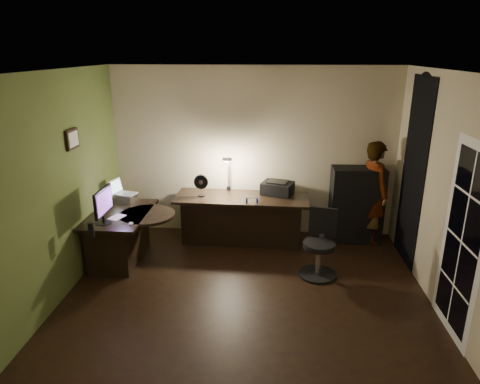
# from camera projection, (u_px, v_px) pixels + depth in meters

# --- Properties ---
(floor) EXTENTS (4.50, 4.00, 0.01)m
(floor) POSITION_uv_depth(u_px,v_px,m) (246.00, 295.00, 5.36)
(floor) COLOR black
(floor) RESTS_ON ground
(ceiling) EXTENTS (4.50, 4.00, 0.01)m
(ceiling) POSITION_uv_depth(u_px,v_px,m) (247.00, 70.00, 4.50)
(ceiling) COLOR silver
(ceiling) RESTS_ON floor
(wall_back) EXTENTS (4.50, 0.01, 2.70)m
(wall_back) POSITION_uv_depth(u_px,v_px,m) (254.00, 153.00, 6.83)
(wall_back) COLOR #BDB18E
(wall_back) RESTS_ON floor
(wall_front) EXTENTS (4.50, 0.01, 2.70)m
(wall_front) POSITION_uv_depth(u_px,v_px,m) (231.00, 281.00, 3.03)
(wall_front) COLOR #BDB18E
(wall_front) RESTS_ON floor
(wall_left) EXTENTS (0.01, 4.00, 2.70)m
(wall_left) POSITION_uv_depth(u_px,v_px,m) (58.00, 188.00, 5.08)
(wall_left) COLOR #BDB18E
(wall_left) RESTS_ON floor
(wall_right) EXTENTS (0.01, 4.00, 2.70)m
(wall_right) POSITION_uv_depth(u_px,v_px,m) (447.00, 197.00, 4.78)
(wall_right) COLOR #BDB18E
(wall_right) RESTS_ON floor
(green_wall_overlay) EXTENTS (0.00, 4.00, 2.70)m
(green_wall_overlay) POSITION_uv_depth(u_px,v_px,m) (59.00, 188.00, 5.08)
(green_wall_overlay) COLOR #4F622C
(green_wall_overlay) RESTS_ON floor
(arched_doorway) EXTENTS (0.01, 0.90, 2.60)m
(arched_doorway) POSITION_uv_depth(u_px,v_px,m) (413.00, 173.00, 5.88)
(arched_doorway) COLOR black
(arched_doorway) RESTS_ON floor
(french_door) EXTENTS (0.02, 0.92, 2.10)m
(french_door) POSITION_uv_depth(u_px,v_px,m) (462.00, 242.00, 4.35)
(french_door) COLOR white
(french_door) RESTS_ON floor
(framed_picture) EXTENTS (0.04, 0.30, 0.25)m
(framed_picture) POSITION_uv_depth(u_px,v_px,m) (72.00, 139.00, 5.35)
(framed_picture) COLOR black
(framed_picture) RESTS_ON wall_left
(desk_left) EXTENTS (0.79, 1.27, 0.73)m
(desk_left) POSITION_uv_depth(u_px,v_px,m) (122.00, 237.00, 6.12)
(desk_left) COLOR black
(desk_left) RESTS_ON floor
(desk_right) EXTENTS (2.07, 0.79, 0.77)m
(desk_right) POSITION_uv_depth(u_px,v_px,m) (241.00, 220.00, 6.69)
(desk_right) COLOR black
(desk_right) RESTS_ON floor
(cabinet) EXTENTS (0.81, 0.41, 1.20)m
(cabinet) POSITION_uv_depth(u_px,v_px,m) (356.00, 205.00, 6.71)
(cabinet) COLOR black
(cabinet) RESTS_ON floor
(laptop_stand) EXTENTS (0.30, 0.27, 0.11)m
(laptop_stand) POSITION_uv_depth(u_px,v_px,m) (126.00, 198.00, 6.49)
(laptop_stand) COLOR silver
(laptop_stand) RESTS_ON desk_left
(laptop) EXTENTS (0.39, 0.37, 0.22)m
(laptop) POSITION_uv_depth(u_px,v_px,m) (125.00, 187.00, 6.43)
(laptop) COLOR silver
(laptop) RESTS_ON laptop_stand
(monitor) EXTENTS (0.11, 0.54, 0.35)m
(monitor) POSITION_uv_depth(u_px,v_px,m) (103.00, 211.00, 5.61)
(monitor) COLOR black
(monitor) RESTS_ON desk_left
(mouse) EXTENTS (0.09, 0.10, 0.03)m
(mouse) POSITION_uv_depth(u_px,v_px,m) (131.00, 224.00, 5.62)
(mouse) COLOR silver
(mouse) RESTS_ON desk_left
(phone) EXTENTS (0.09, 0.15, 0.01)m
(phone) POSITION_uv_depth(u_px,v_px,m) (167.00, 209.00, 6.18)
(phone) COLOR black
(phone) RESTS_ON desk_left
(pen) EXTENTS (0.09, 0.10, 0.01)m
(pen) POSITION_uv_depth(u_px,v_px,m) (149.00, 209.00, 6.17)
(pen) COLOR black
(pen) RESTS_ON desk_left
(speaker) EXTENTS (0.08, 0.08, 0.19)m
(speaker) POSITION_uv_depth(u_px,v_px,m) (91.00, 230.00, 5.23)
(speaker) COLOR black
(speaker) RESTS_ON desk_left
(notepad) EXTENTS (0.23, 0.27, 0.01)m
(notepad) POSITION_uv_depth(u_px,v_px,m) (117.00, 217.00, 5.86)
(notepad) COLOR silver
(notepad) RESTS_ON desk_left
(desk_fan) EXTENTS (0.22, 0.12, 0.34)m
(desk_fan) POSITION_uv_depth(u_px,v_px,m) (201.00, 185.00, 6.54)
(desk_fan) COLOR black
(desk_fan) RESTS_ON desk_right
(headphones) EXTENTS (0.21, 0.13, 0.09)m
(headphones) POSITION_uv_depth(u_px,v_px,m) (252.00, 200.00, 6.28)
(headphones) COLOR navy
(headphones) RESTS_ON desk_right
(printer) EXTENTS (0.55, 0.48, 0.20)m
(printer) POSITION_uv_depth(u_px,v_px,m) (277.00, 187.00, 6.65)
(printer) COLOR black
(printer) RESTS_ON desk_right
(desk_lamp) EXTENTS (0.19, 0.29, 0.60)m
(desk_lamp) POSITION_uv_depth(u_px,v_px,m) (229.00, 172.00, 6.78)
(desk_lamp) COLOR black
(desk_lamp) RESTS_ON desk_right
(office_chair) EXTENTS (0.63, 0.63, 0.91)m
(office_chair) POSITION_uv_depth(u_px,v_px,m) (319.00, 245.00, 5.67)
(office_chair) COLOR black
(office_chair) RESTS_ON floor
(person) EXTENTS (0.55, 0.67, 1.62)m
(person) POSITION_uv_depth(u_px,v_px,m) (374.00, 193.00, 6.61)
(person) COLOR #D8A88C
(person) RESTS_ON floor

